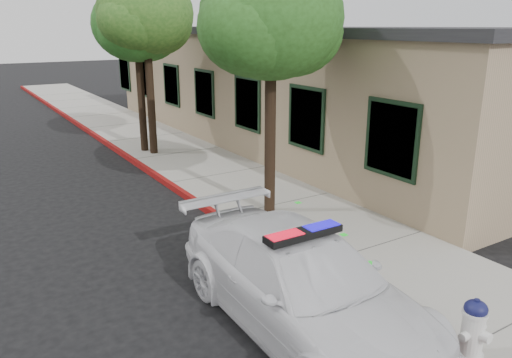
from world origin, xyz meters
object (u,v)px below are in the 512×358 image
object	(u,v)px
street_tree_near	(272,24)
street_tree_mid	(146,18)
fire_hydrant	(473,328)
street_tree_far	(138,28)
police_car	(302,283)
clapboard_building	(299,85)

from	to	relation	value
street_tree_near	street_tree_mid	size ratio (longest dim) A/B	0.96
street_tree_mid	street_tree_near	bearing A→B (deg)	-87.85
fire_hydrant	street_tree_mid	world-z (taller)	street_tree_mid
fire_hydrant	street_tree_far	bearing A→B (deg)	85.11
fire_hydrant	police_car	bearing A→B (deg)	121.57
police_car	street_tree_far	distance (m)	11.85
police_car	street_tree_near	distance (m)	5.75
street_tree_mid	police_car	bearing A→B (deg)	-99.76
street_tree_near	street_tree_far	size ratio (longest dim) A/B	1.04
fire_hydrant	clapboard_building	bearing A→B (deg)	59.61
clapboard_building	street_tree_far	bearing A→B (deg)	170.73
clapboard_building	street_tree_mid	bearing A→B (deg)	175.31
fire_hydrant	street_tree_mid	distance (m)	13.22
police_car	street_tree_near	bearing A→B (deg)	62.73
police_car	fire_hydrant	distance (m)	2.32
police_car	street_tree_mid	bearing A→B (deg)	80.79
clapboard_building	street_tree_far	size ratio (longest dim) A/B	3.87
clapboard_building	street_tree_far	xyz separation A→B (m)	(-5.85, 0.96, 2.08)
clapboard_building	street_tree_mid	distance (m)	6.25
street_tree_mid	clapboard_building	bearing A→B (deg)	-4.69
street_tree_mid	fire_hydrant	bearing A→B (deg)	-92.40
police_car	street_tree_near	xyz separation A→B (m)	(2.10, 3.97, 3.60)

